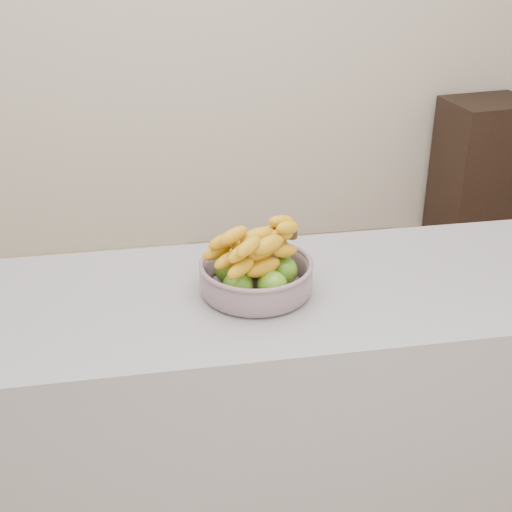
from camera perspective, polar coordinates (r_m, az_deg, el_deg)
The scene contains 4 objects.
ground at distance 2.48m, azimuth -1.39°, elevation -19.22°, with size 4.00×4.00×0.00m, color tan.
counter at distance 2.05m, azimuth -0.78°, elevation -13.88°, with size 2.00×0.60×0.90m, color gray.
cabinet at distance 4.20m, azimuth 17.53°, elevation 6.41°, with size 0.45×0.36×0.81m, color black.
fruit_bowl at distance 1.77m, azimuth 0.02°, elevation -1.27°, with size 0.28×0.28×0.17m.
Camera 1 is at (-0.24, -1.70, 1.79)m, focal length 50.00 mm.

